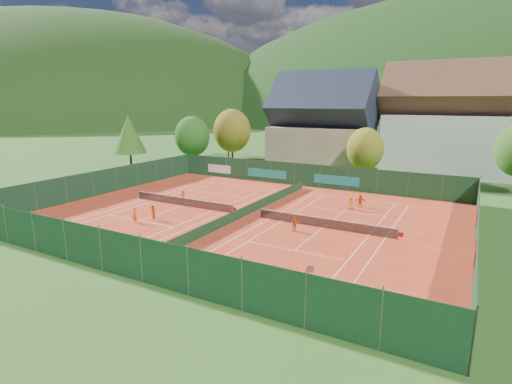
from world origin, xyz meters
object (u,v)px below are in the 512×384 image
object	(u,v)px
chalet	(323,129)
ball_hopper	(310,269)
player_right_near	(294,224)
player_right_far_b	(360,201)
player_left_mid	(153,212)
player_left_far	(183,196)
player_left_near	(135,215)
player_right_far_a	(351,203)
hotel_block_a	(455,126)

from	to	relation	value
chalet	ball_hopper	bearing A→B (deg)	-71.10
player_right_near	player_right_far_b	distance (m)	11.39
ball_hopper	player_left_mid	distance (m)	18.53
player_left_far	player_left_near	bearing A→B (deg)	97.18
ball_hopper	player_right_far_b	bearing A→B (deg)	95.25
player_left_near	player_left_mid	xyz separation A→B (m)	(0.76, 1.56, -0.03)
player_right_near	player_right_far_a	distance (m)	9.80
player_left_near	hotel_block_a	bearing A→B (deg)	59.15
chalet	ball_hopper	size ratio (longest dim) A/B	20.25
player_left_mid	player_left_far	bearing A→B (deg)	130.40
player_left_near	ball_hopper	bearing A→B (deg)	-11.41
player_left_far	player_right_near	distance (m)	15.99
ball_hopper	chalet	bearing A→B (deg)	108.90
player_right_near	player_left_near	bearing A→B (deg)	173.06
player_left_far	player_right_far_b	distance (m)	19.64
hotel_block_a	player_left_near	world-z (taller)	hotel_block_a
player_right_near	player_right_far_b	size ratio (longest dim) A/B	1.00
player_left_far	hotel_block_a	bearing A→B (deg)	-128.39
hotel_block_a	player_left_far	size ratio (longest dim) A/B	18.05
hotel_block_a	player_left_near	bearing A→B (deg)	-119.03
player_right_near	player_right_far_a	xyz separation A→B (m)	(2.27, 9.53, 0.03)
player_left_mid	player_right_far_a	distance (m)	20.14
player_left_far	player_right_far_a	distance (m)	18.60
ball_hopper	player_right_far_a	xyz separation A→B (m)	(-2.33, 17.49, 0.15)
hotel_block_a	ball_hopper	distance (m)	47.02
chalet	ball_hopper	distance (m)	42.95
hotel_block_a	player_right_far_b	world-z (taller)	hotel_block_a
chalet	player_left_far	size ratio (longest dim) A/B	13.54
chalet	player_left_far	world-z (taller)	chalet
chalet	ball_hopper	world-z (taller)	chalet
player_left_mid	player_right_far_b	xyz separation A→B (m)	(16.17, 14.27, -0.04)
ball_hopper	player_left_near	xyz separation A→B (m)	(-18.67, 3.16, 0.19)
player_left_far	player_right_far_a	xyz separation A→B (m)	(17.75, 5.54, 0.11)
player_left_mid	player_right_far_a	bearing A→B (deg)	63.02
player_right_far_b	chalet	bearing A→B (deg)	-77.23
player_left_mid	player_left_far	world-z (taller)	player_left_mid
ball_hopper	player_right_near	distance (m)	9.20
hotel_block_a	player_left_far	xyz separation A→B (m)	(-25.31, -34.27, -6.78)
ball_hopper	player_right_far_b	distance (m)	19.07
chalet	player_right_near	bearing A→B (deg)	-74.14
chalet	player_left_mid	distance (m)	36.23
hotel_block_a	player_left_mid	distance (m)	47.98
player_right_near	player_right_far_a	size ratio (longest dim) A/B	0.95
ball_hopper	player_left_near	bearing A→B (deg)	170.41
hotel_block_a	player_right_far_a	size ratio (longest dim) A/B	15.31
player_left_near	player_left_far	xyz separation A→B (m)	(-1.41, 8.80, -0.14)
player_left_far	player_right_far_a	size ratio (longest dim) A/B	0.85
player_right_far_a	player_left_far	bearing A→B (deg)	-17.06
player_left_mid	chalet	bearing A→B (deg)	107.03
chalet	player_right_far_b	xyz separation A→B (m)	(12.02, -21.23, -5.95)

